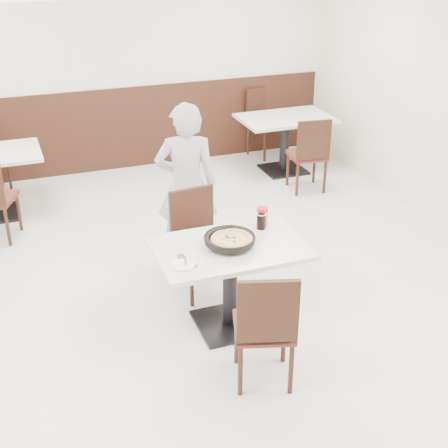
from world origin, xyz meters
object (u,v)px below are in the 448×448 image
object	(u,v)px
cola_glass	(261,221)
diner_person	(187,186)
pizza	(232,241)
chair_far	(201,245)
pizza_pan	(230,241)
bg_chair_right_near	(307,153)
chair_near	(264,324)
bg_chair_right_far	(266,123)
main_table	(230,286)
red_cup	(262,217)
side_plate	(183,265)
bg_table_right	(284,144)

from	to	relation	value
cola_glass	diner_person	bearing A→B (deg)	109.28
pizza	chair_far	bearing A→B (deg)	94.62
pizza_pan	bg_chair_right_near	distance (m)	3.14
chair_near	pizza_pan	xyz separation A→B (m)	(0.01, 0.71, 0.32)
pizza	bg_chair_right_far	size ratio (longest dim) A/B	0.32
pizza	main_table	bearing A→B (deg)	87.27
red_cup	bg_chair_right_far	bearing A→B (deg)	65.43
main_table	side_plate	bearing A→B (deg)	-158.94
side_plate	bg_chair_right_far	distance (m)	4.64
pizza	side_plate	xyz separation A→B (m)	(-0.44, -0.14, -0.05)
chair_near	bg_chair_right_far	size ratio (longest dim) A/B	1.00
bg_table_right	bg_chair_right_far	bearing A→B (deg)	88.10
cola_glass	bg_chair_right_far	xyz separation A→B (m)	(1.64, 3.57, -0.34)
pizza	bg_chair_right_near	size ratio (longest dim) A/B	0.32
red_cup	side_plate	bearing A→B (deg)	-152.68
bg_table_right	cola_glass	bearing A→B (deg)	-119.03
side_plate	chair_near	bearing A→B (deg)	-51.88
bg_chair_right_near	side_plate	bearing A→B (deg)	-126.04
main_table	bg_chair_right_near	size ratio (longest dim) A/B	1.26
pizza_pan	cola_glass	distance (m)	0.41
red_cup	diner_person	distance (m)	1.00
chair_far	cola_glass	distance (m)	0.65
pizza_pan	bg_chair_right_near	xyz separation A→B (m)	(1.96, 2.43, -0.32)
chair_far	bg_table_right	size ratio (longest dim) A/B	0.79
chair_far	pizza_pan	world-z (taller)	chair_far
chair_far	bg_table_right	xyz separation A→B (m)	(2.02, 2.53, -0.10)
red_cup	bg_chair_right_near	size ratio (longest dim) A/B	0.17
pizza	bg_table_right	world-z (taller)	pizza
diner_person	bg_chair_right_far	size ratio (longest dim) A/B	1.70
main_table	chair_near	distance (m)	0.72
main_table	bg_table_right	xyz separation A→B (m)	(1.97, 3.12, 0.00)
pizza_pan	bg_table_right	xyz separation A→B (m)	(1.98, 3.12, -0.42)
side_plate	bg_table_right	xyz separation A→B (m)	(2.41, 3.29, -0.38)
bg_table_right	pizza	bearing A→B (deg)	-122.05
pizza_pan	diner_person	xyz separation A→B (m)	(0.01, 1.19, 0.01)
bg_chair_right_far	chair_near	bearing A→B (deg)	47.66
bg_chair_right_near	bg_table_right	bearing A→B (deg)	94.95
chair_far	pizza	world-z (taller)	chair_far
cola_glass	bg_chair_right_near	xyz separation A→B (m)	(1.60, 2.23, -0.34)
chair_far	side_plate	bearing A→B (deg)	55.78
side_plate	red_cup	bearing A→B (deg)	27.32
pizza	side_plate	size ratio (longest dim) A/B	1.66
chair_far	bg_chair_right_far	xyz separation A→B (m)	(2.04, 3.19, 0.00)
main_table	bg_chair_right_near	bearing A→B (deg)	51.24
cola_glass	bg_chair_right_near	size ratio (longest dim) A/B	0.14
chair_near	pizza	size ratio (longest dim) A/B	3.09
pizza_pan	bg_table_right	distance (m)	3.71
red_cup	pizza	bearing A→B (deg)	-143.03
cola_glass	bg_table_right	distance (m)	3.36
main_table	cola_glass	size ratio (longest dim) A/B	9.23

